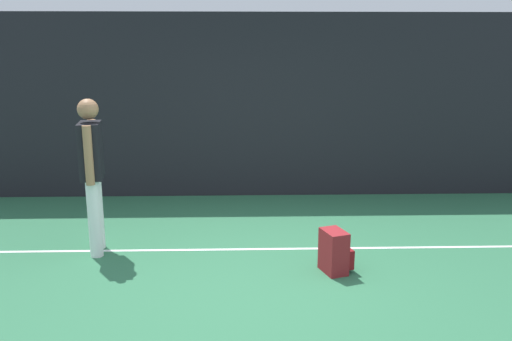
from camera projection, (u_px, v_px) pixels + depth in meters
ground_plane at (257, 278)px, 5.19m from camera, size 12.00×12.00×0.00m
back_fence at (251, 107)px, 7.79m from camera, size 10.00×0.10×2.70m
court_line at (255, 249)px, 5.93m from camera, size 9.00×0.05×0.00m
tennis_player at (92, 167)px, 5.64m from camera, size 0.28×0.52×1.70m
backpack at (335, 252)px, 5.30m from camera, size 0.35×0.35×0.44m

